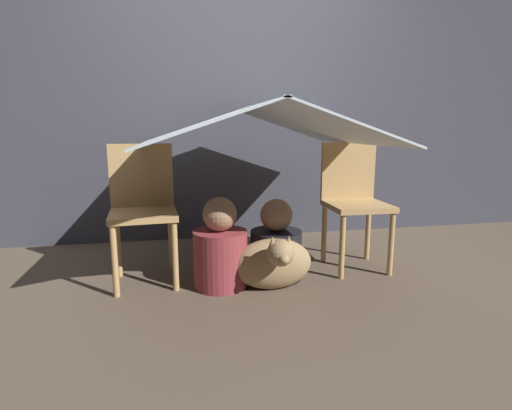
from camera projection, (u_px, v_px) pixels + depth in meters
ground_plane at (262, 286)px, 2.46m from camera, size 8.80×8.80×0.00m
wall_back at (233, 93)px, 3.39m from camera, size 7.00×0.05×2.50m
chair_left at (143, 205)px, 2.49m from camera, size 0.42×0.42×0.86m
chair_right at (354, 198)px, 2.75m from camera, size 0.40×0.40×0.86m
sheet_canopy at (256, 124)px, 2.46m from camera, size 1.41×1.44×0.25m
person_front at (220, 251)px, 2.42m from camera, size 0.33×0.33×0.56m
person_second at (276, 247)px, 2.55m from camera, size 0.33×0.33×0.52m
dog at (274, 262)px, 2.37m from camera, size 0.48×0.39×0.38m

